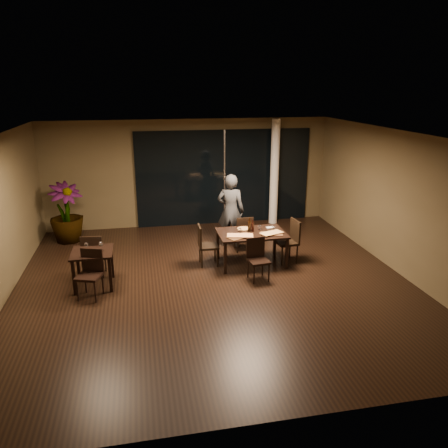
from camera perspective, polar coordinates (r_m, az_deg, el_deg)
ground at (r=9.12m, az=-1.32°, el=-7.58°), size 8.00×8.00×0.00m
wall_back at (r=12.48m, az=-4.59°, el=6.67°), size 8.00×0.10×3.00m
wall_front at (r=4.93m, az=6.86°, el=-11.70°), size 8.00×0.10×3.00m
wall_right at (r=10.06m, az=22.00°, el=2.66°), size 0.10×8.00×3.00m
ceiling at (r=8.28m, az=-1.47°, el=11.64°), size 8.00×8.00×0.04m
window_panel at (r=12.57m, az=0.03°, el=6.11°), size 5.00×0.06×2.70m
column at (r=12.59m, az=6.61°, el=6.71°), size 0.24×0.24×3.00m
main_table at (r=9.78m, az=3.62°, el=-1.51°), size 1.50×1.00×0.75m
side_table at (r=9.09m, az=-16.79°, el=-4.18°), size 0.80×0.80×0.75m
chair_main_far at (r=10.57m, az=2.59°, el=-1.04°), size 0.41×0.41×0.89m
chair_main_near at (r=9.13m, az=4.36°, el=-4.25°), size 0.45×0.45×0.87m
chair_main_left at (r=9.76m, az=-2.53°, el=-2.51°), size 0.43×0.43×0.93m
chair_main_right at (r=10.06m, az=8.63°, el=-1.89°), size 0.50×0.50×0.98m
chair_side_far at (r=9.55m, az=-16.69°, el=-3.71°), size 0.48×0.48×0.94m
chair_side_near at (r=8.73m, az=-17.03°, el=-5.85°), size 0.55×0.55×0.93m
diner at (r=10.79m, az=0.88°, el=1.75°), size 0.74×0.62×1.84m
potted_plant at (r=11.86m, az=-19.91°, el=1.39°), size 1.16×1.16×1.54m
pizza_board_left at (r=9.47m, az=2.11°, el=-1.63°), size 0.65×0.52×0.01m
pizza_board_right at (r=9.68m, az=6.23°, el=-1.29°), size 0.55×0.40×0.01m
oblong_pizza_left at (r=9.46m, az=2.11°, el=-1.54°), size 0.58×0.36×0.02m
oblong_pizza_right at (r=9.67m, az=6.24°, el=-1.20°), size 0.53×0.38×0.02m
round_pizza at (r=9.97m, az=2.60°, el=-0.63°), size 0.28×0.28×0.01m
bottle_a at (r=9.76m, az=3.34°, el=-0.09°), size 0.07×0.07×0.32m
bottle_b at (r=9.78m, az=3.76°, el=-0.24°), size 0.06×0.06×0.27m
bottle_c at (r=9.82m, az=3.34°, el=-0.05°), size 0.07×0.07×0.30m
tumbler_left at (r=9.77m, az=2.07°, el=-0.79°), size 0.07×0.07×0.08m
tumbler_right at (r=9.94m, az=4.69°, el=-0.48°), size 0.08×0.08×0.10m
napkin_near at (r=9.82m, az=6.75°, el=-1.02°), size 0.19×0.12×0.01m
napkin_far at (r=10.11m, az=6.07°, el=-0.45°), size 0.19×0.12×0.01m
wine_glass_a at (r=9.09m, az=-17.54°, el=-2.85°), size 0.07×0.07×0.16m
wine_glass_b at (r=8.97m, az=-15.77°, el=-2.87°), size 0.08×0.08×0.19m
side_napkin at (r=8.83m, az=-16.61°, el=-3.89°), size 0.21×0.16×0.01m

